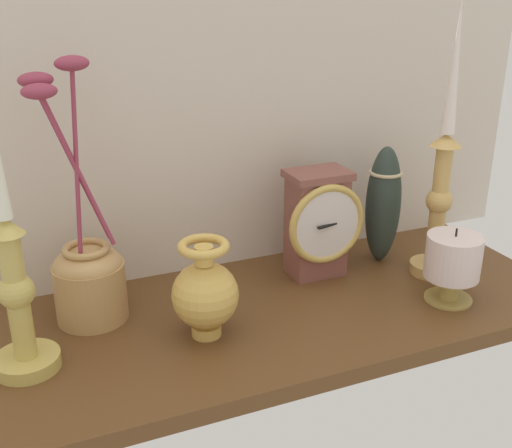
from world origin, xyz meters
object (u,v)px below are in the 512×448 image
Objects in this scene: candlestick_tall_left at (441,182)px; brass_vase_bulbous at (205,292)px; candlestick_tall_center at (15,281)px; pillar_candle_front at (453,263)px; mantel_clock at (318,223)px; tall_ceramic_vase at (383,204)px; brass_vase_jar at (88,271)px.

brass_vase_bulbous is at bearing -174.68° from candlestick_tall_left.
candlestick_tall_center is at bearing 176.68° from brass_vase_bulbous.
pillar_candle_front is at bearing -111.82° from candlestick_tall_left.
pillar_candle_front is at bearing -5.90° from candlestick_tall_center.
pillar_candle_front is (37.22, -4.90, -0.34)cm from brass_vase_bulbous.
candlestick_tall_left is 3.73× the size of pillar_candle_front.
mantel_clock is at bearing 11.29° from candlestick_tall_center.
tall_ceramic_vase is at bearing 123.58° from candlestick_tall_left.
brass_vase_jar is at bearing 44.44° from candlestick_tall_center.
brass_vase_bulbous is 17.48cm from brass_vase_jar.
brass_vase_jar is at bearing -179.04° from tall_ceramic_vase.
candlestick_tall_center is at bearing -170.17° from tall_ceramic_vase.
candlestick_tall_left is 55.52cm from brass_vase_jar.
brass_vase_bulbous is 37.54cm from pillar_candle_front.
candlestick_tall_center reaches higher than mantel_clock.
mantel_clock reaches higher than brass_vase_bulbous.
candlestick_tall_left reaches higher than candlestick_tall_center.
pillar_candle_front is (14.48, -15.45, -2.91)cm from mantel_clock.
brass_vase_jar is 1.82× the size of tall_ceramic_vase.
brass_vase_jar is at bearing 179.72° from mantel_clock.
brass_vase_bulbous is 37.56cm from tall_ceramic_vase.
brass_vase_jar reaches higher than mantel_clock.
brass_vase_jar is (-13.76, 10.73, 0.99)cm from brass_vase_bulbous.
candlestick_tall_center is at bearing -177.82° from candlestick_tall_left.
brass_vase_jar is 53.34cm from pillar_candle_front.
mantel_clock is 1.51× the size of pillar_candle_front.
brass_vase_jar is 3.14× the size of pillar_candle_front.
candlestick_tall_center is 2.03× the size of tall_ceramic_vase.
brass_vase_jar is (-54.46, 6.93, -8.26)cm from candlestick_tall_left.
mantel_clock is 47.07cm from candlestick_tall_center.
tall_ceramic_vase is at bearing 9.83° from candlestick_tall_center.
candlestick_tall_left is at bearing 68.18° from pillar_candle_front.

